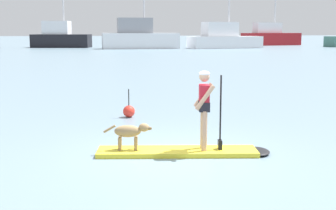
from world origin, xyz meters
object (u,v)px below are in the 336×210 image
object	(u,v)px
paddleboard	(188,152)
moored_boat_far_starboard	(223,38)
dog	(130,132)
person_paddler	(205,104)
moored_boat_port	(139,37)
moored_boat_far_port	(270,37)
moored_boat_starboard	(60,37)
marker_buoy	(129,111)

from	to	relation	value
paddleboard	moored_boat_far_starboard	xyz separation A→B (m)	(18.87, 55.71, 1.36)
dog	person_paddler	bearing A→B (deg)	-10.26
moored_boat_port	moored_boat_far_port	xyz separation A→B (m)	(24.11, 10.16, -0.14)
moored_boat_far_starboard	moored_boat_port	bearing A→B (deg)	177.35
moored_boat_starboard	moored_boat_port	world-z (taller)	moored_boat_starboard
moored_boat_port	moored_boat_far_port	world-z (taller)	moored_boat_port
moored_boat_far_port	marker_buoy	xyz separation A→B (m)	(-31.53, -61.97, -1.31)
moored_boat_starboard	marker_buoy	world-z (taller)	moored_boat_starboard
moored_boat_far_starboard	moored_boat_far_port	distance (m)	16.03
moored_boat_port	marker_buoy	distance (m)	52.36
person_paddler	dog	distance (m)	1.68
moored_boat_far_port	moored_boat_far_starboard	bearing A→B (deg)	-137.99
moored_boat_far_port	marker_buoy	size ratio (longest dim) A/B	12.68
dog	marker_buoy	xyz separation A→B (m)	(0.46, 4.24, -0.30)
moored_boat_far_starboard	marker_buoy	size ratio (longest dim) A/B	12.76
moored_boat_starboard	marker_buoy	size ratio (longest dim) A/B	14.66
person_paddler	moored_boat_port	world-z (taller)	moored_boat_port
paddleboard	dog	bearing A→B (deg)	169.74
dog	moored_boat_far_port	xyz separation A→B (m)	(31.99, 66.21, 1.01)
moored_boat_starboard	moored_boat_port	distance (m)	12.96
paddleboard	marker_buoy	xyz separation A→B (m)	(-0.75, 4.46, 0.13)
dog	moored_boat_far_starboard	world-z (taller)	moored_boat_far_starboard
paddleboard	dog	world-z (taller)	dog
paddleboard	dog	size ratio (longest dim) A/B	3.65
moored_boat_port	paddleboard	bearing A→B (deg)	-96.75
paddleboard	moored_boat_starboard	world-z (taller)	moored_boat_starboard
moored_boat_far_starboard	person_paddler	bearing A→B (deg)	-108.38
dog	marker_buoy	distance (m)	4.28
moored_boat_port	moored_boat_far_starboard	distance (m)	12.22
dog	moored_boat_far_starboard	distance (m)	59.02
person_paddler	moored_boat_far_starboard	distance (m)	58.77
marker_buoy	dog	bearing A→B (deg)	-96.17
moored_boat_starboard	moored_boat_port	xyz separation A→B (m)	(11.00, -6.85, 0.13)
moored_boat_starboard	moored_boat_far_port	xyz separation A→B (m)	(35.12, 3.31, -0.02)
person_paddler	moored_boat_starboard	distance (m)	63.36
paddleboard	moored_boat_starboard	size ratio (longest dim) A/B	0.30
person_paddler	moored_boat_far_starboard	bearing A→B (deg)	71.62
paddleboard	marker_buoy	world-z (taller)	marker_buoy
dog	paddleboard	bearing A→B (deg)	-10.26
paddleboard	moored_boat_starboard	bearing A→B (deg)	93.93
moored_boat_starboard	moored_boat_far_port	distance (m)	35.27
dog	moored_boat_starboard	distance (m)	62.99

